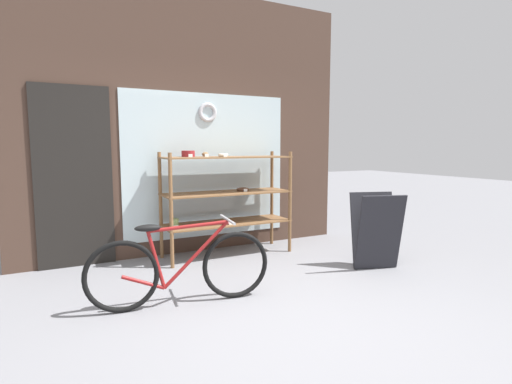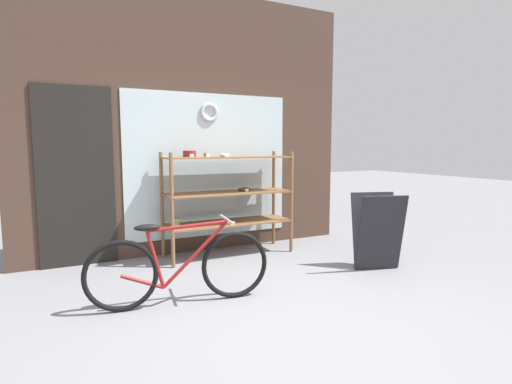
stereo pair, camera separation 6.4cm
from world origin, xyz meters
TOP-DOWN VIEW (x-y plane):
  - ground_plane at (0.00, 0.00)m, footprint 30.00×30.00m
  - storefront_facade at (-0.05, 2.43)m, footprint 4.43×0.13m
  - display_case at (0.30, 2.03)m, footprint 1.65×0.53m
  - bicycle at (-0.71, 0.68)m, footprint 1.62×0.46m
  - sandwich_board at (1.60, 0.68)m, footprint 0.61×0.52m

SIDE VIEW (x-z plane):
  - ground_plane at x=0.00m, z-range 0.00..0.00m
  - bicycle at x=-0.71m, z-range -0.04..0.72m
  - sandwich_board at x=1.60m, z-range 0.01..0.87m
  - display_case at x=0.30m, z-range 0.14..1.50m
  - storefront_facade at x=-0.05m, z-range -0.05..3.35m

